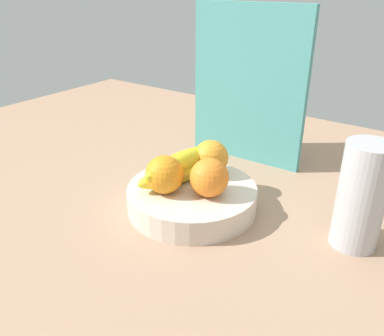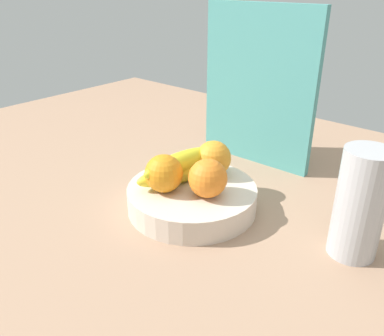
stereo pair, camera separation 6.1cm
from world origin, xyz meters
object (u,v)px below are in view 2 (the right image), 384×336
at_px(fruit_bowl, 192,197).
at_px(banana_bunch, 179,168).
at_px(orange_front_right, 213,158).
at_px(orange_center, 164,173).
at_px(cutting_board, 258,87).
at_px(thermos_tumbler, 360,204).
at_px(orange_front_left, 208,178).

relative_size(fruit_bowl, banana_bunch, 1.40).
bearing_deg(orange_front_right, banana_bunch, -112.32).
height_order(orange_center, banana_bunch, orange_center).
height_order(fruit_bowl, cutting_board, cutting_board).
relative_size(fruit_bowl, thermos_tumbler, 1.36).
xyz_separation_m(fruit_bowl, banana_bunch, (-0.03, -0.00, 0.05)).
relative_size(orange_front_left, cutting_board, 0.20).
height_order(orange_front_left, banana_bunch, orange_front_left).
bearing_deg(fruit_bowl, orange_front_left, -8.34).
relative_size(orange_center, cutting_board, 0.20).
bearing_deg(orange_front_left, fruit_bowl, 171.66).
bearing_deg(banana_bunch, orange_front_right, 67.68).
bearing_deg(orange_front_right, orange_front_left, -58.41).
distance_m(fruit_bowl, banana_bunch, 0.06).
bearing_deg(cutting_board, banana_bunch, -90.51).
height_order(orange_front_right, cutting_board, cutting_board).
xyz_separation_m(fruit_bowl, orange_front_right, (-0.00, 0.07, 0.06)).
height_order(orange_front_left, cutting_board, cutting_board).
bearing_deg(fruit_bowl, cutting_board, 97.43).
relative_size(orange_center, thermos_tumbler, 0.39).
distance_m(orange_center, banana_bunch, 0.04).
bearing_deg(orange_front_left, thermos_tumbler, 16.46).
bearing_deg(orange_front_right, cutting_board, 99.08).
height_order(orange_front_left, thermos_tumbler, thermos_tumbler).
bearing_deg(orange_center, orange_front_right, 76.34).
height_order(fruit_bowl, orange_front_right, orange_front_right).
height_order(fruit_bowl, thermos_tumbler, thermos_tumbler).
distance_m(orange_center, cutting_board, 0.33).
relative_size(orange_front_left, thermos_tumbler, 0.39).
bearing_deg(orange_center, banana_bunch, 91.87).
bearing_deg(thermos_tumbler, orange_center, -160.91).
distance_m(fruit_bowl, thermos_tumbler, 0.30).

